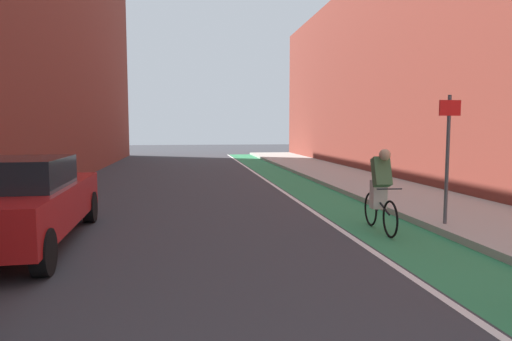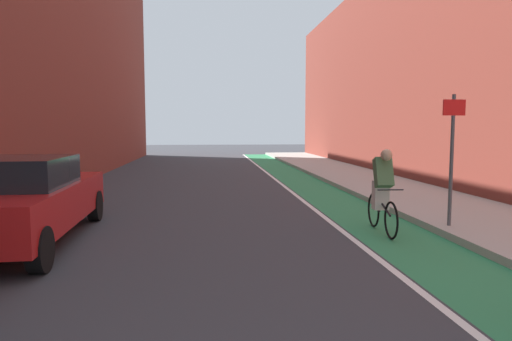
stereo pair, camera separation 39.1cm
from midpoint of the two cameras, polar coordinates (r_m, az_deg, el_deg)
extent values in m
plane|color=#38383D|center=(13.91, -7.69, -3.06)|extent=(82.18, 82.18, 0.00)
cube|color=#2D8451|center=(16.32, 4.63, -1.78)|extent=(1.60, 37.35, 0.00)
cube|color=white|center=(16.14, 1.52, -1.84)|extent=(0.12, 37.35, 0.00)
cube|color=#A8A59E|center=(16.99, 12.32, -1.37)|extent=(3.07, 37.35, 0.14)
cube|color=brown|center=(17.21, -29.82, 16.60)|extent=(3.00, 37.35, 11.17)
cube|color=brown|center=(19.96, 18.00, 12.09)|extent=(2.40, 33.35, 8.90)
cube|color=red|center=(8.92, -28.68, -3.99)|extent=(2.02, 4.80, 0.70)
cube|color=black|center=(8.62, -29.34, -0.46)|extent=(1.70, 2.04, 0.55)
cylinder|color=black|center=(10.94, -29.87, -4.28)|extent=(0.24, 0.67, 0.66)
cylinder|color=black|center=(10.50, -21.08, -4.30)|extent=(0.24, 0.67, 0.66)
cylinder|color=black|center=(7.03, -26.55, -9.18)|extent=(0.24, 0.67, 0.66)
torus|color=black|center=(8.74, 15.23, -5.90)|extent=(0.08, 0.70, 0.70)
torus|color=black|center=(9.71, 13.04, -4.73)|extent=(0.08, 0.70, 0.70)
cylinder|color=black|center=(9.19, 14.11, -3.94)|extent=(0.09, 0.96, 0.33)
cylinder|color=black|center=(9.35, 13.74, -3.27)|extent=(0.04, 0.12, 0.55)
cylinder|color=black|center=(8.73, 15.13, -2.26)|extent=(0.48, 0.05, 0.02)
cube|color=beige|center=(9.26, 13.91, -2.92)|extent=(0.29, 0.25, 0.56)
cube|color=#4C7247|center=(9.09, 14.24, -0.16)|extent=(0.34, 0.42, 0.60)
sphere|color=tan|center=(8.92, 14.63, 1.92)|extent=(0.22, 0.22, 0.22)
cube|color=#1E598C|center=(9.20, 13.99, 0.04)|extent=(0.27, 0.29, 0.39)
cylinder|color=#4C4C51|center=(9.57, 21.76, 1.22)|extent=(0.07, 0.07, 2.52)
cube|color=red|center=(9.54, 22.03, 7.28)|extent=(0.44, 0.03, 0.30)
camera|label=1|loc=(0.20, -91.30, -0.12)|focal=31.96mm
camera|label=2|loc=(0.20, 88.70, 0.12)|focal=31.96mm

